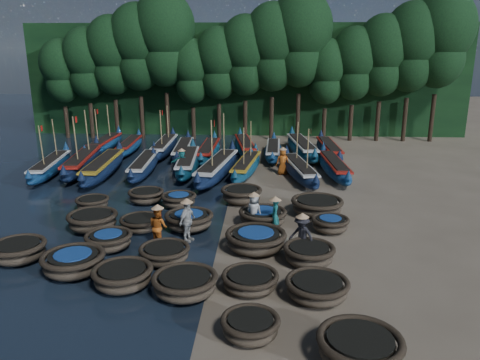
# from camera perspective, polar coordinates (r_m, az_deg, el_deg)

# --- Properties ---
(ground) EXTENTS (120.00, 120.00, 0.00)m
(ground) POSITION_cam_1_polar(r_m,az_deg,el_deg) (22.48, -1.87, -4.65)
(ground) COLOR #7D6F5B
(ground) RESTS_ON ground
(foliage_wall) EXTENTS (40.00, 3.00, 10.00)m
(foliage_wall) POSITION_cam_1_polar(r_m,az_deg,el_deg) (44.61, 0.73, 12.14)
(foliage_wall) COLOR black
(foliage_wall) RESTS_ON ground
(coracle_3) EXTENTS (1.79, 1.79, 0.66)m
(coracle_3) POSITION_cam_1_polar(r_m,az_deg,el_deg) (13.65, 1.27, -17.39)
(coracle_3) COLOR brown
(coracle_3) RESTS_ON ground
(coracle_4) EXTENTS (2.57, 2.57, 0.80)m
(coracle_4) POSITION_cam_1_polar(r_m,az_deg,el_deg) (13.07, 14.39, -19.22)
(coracle_4) COLOR brown
(coracle_4) RESTS_ON ground
(coracle_5) EXTENTS (2.47, 2.47, 0.81)m
(coracle_5) POSITION_cam_1_polar(r_m,az_deg,el_deg) (17.98, -19.64, -9.43)
(coracle_5) COLOR brown
(coracle_5) RESTS_ON ground
(coracle_6) EXTENTS (2.07, 2.07, 0.76)m
(coracle_6) POSITION_cam_1_polar(r_m,az_deg,el_deg) (16.56, -14.11, -11.31)
(coracle_6) COLOR brown
(coracle_6) RESTS_ON ground
(coracle_7) EXTENTS (2.62, 2.62, 0.75)m
(coracle_7) POSITION_cam_1_polar(r_m,az_deg,el_deg) (15.75, -6.73, -12.45)
(coracle_7) COLOR brown
(coracle_7) RESTS_ON ground
(coracle_8) EXTENTS (2.37, 2.37, 0.63)m
(coracle_8) POSITION_cam_1_polar(r_m,az_deg,el_deg) (15.98, 1.24, -12.15)
(coracle_8) COLOR brown
(coracle_8) RESTS_ON ground
(coracle_9) EXTENTS (2.27, 2.27, 0.70)m
(coracle_9) POSITION_cam_1_polar(r_m,az_deg,el_deg) (15.66, 9.38, -12.86)
(coracle_9) COLOR brown
(coracle_9) RESTS_ON ground
(coracle_10) EXTENTS (2.30, 2.30, 0.77)m
(coracle_10) POSITION_cam_1_polar(r_m,az_deg,el_deg) (19.81, -25.39, -7.78)
(coracle_10) COLOR brown
(coracle_10) RESTS_ON ground
(coracle_11) EXTENTS (2.24, 2.24, 0.70)m
(coracle_11) POSITION_cam_1_polar(r_m,az_deg,el_deg) (19.66, -15.71, -7.08)
(coracle_11) COLOR brown
(coracle_11) RESTS_ON ground
(coracle_12) EXTENTS (1.95, 1.95, 0.67)m
(coracle_12) POSITION_cam_1_polar(r_m,az_deg,el_deg) (18.08, -9.18, -8.82)
(coracle_12) COLOR brown
(coracle_12) RESTS_ON ground
(coracle_13) EXTENTS (2.85, 2.85, 0.82)m
(coracle_13) POSITION_cam_1_polar(r_m,az_deg,el_deg) (18.81, 1.95, -7.30)
(coracle_13) COLOR brown
(coracle_13) RESTS_ON ground
(coracle_14) EXTENTS (2.02, 2.02, 0.76)m
(coracle_14) POSITION_cam_1_polar(r_m,az_deg,el_deg) (17.87, 8.42, -8.90)
(coracle_14) COLOR brown
(coracle_14) RESTS_ON ground
(coracle_15) EXTENTS (2.60, 2.60, 0.83)m
(coracle_15) POSITION_cam_1_polar(r_m,az_deg,el_deg) (21.81, -17.53, -4.73)
(coracle_15) COLOR brown
(coracle_15) RESTS_ON ground
(coracle_16) EXTENTS (2.14, 2.14, 0.63)m
(coracle_16) POSITION_cam_1_polar(r_m,az_deg,el_deg) (21.29, -11.97, -5.15)
(coracle_16) COLOR brown
(coracle_16) RESTS_ON ground
(coracle_17) EXTENTS (2.36, 2.36, 0.79)m
(coracle_17) POSITION_cam_1_polar(r_m,az_deg,el_deg) (21.02, -6.23, -4.89)
(coracle_17) COLOR brown
(coracle_17) RESTS_ON ground
(coracle_18) EXTENTS (2.22, 2.22, 0.73)m
(coracle_18) POSITION_cam_1_polar(r_m,az_deg,el_deg) (21.48, 2.78, -4.45)
(coracle_18) COLOR brown
(coracle_18) RESTS_ON ground
(coracle_19) EXTENTS (1.68, 1.68, 0.68)m
(coracle_19) POSITION_cam_1_polar(r_m,az_deg,el_deg) (21.05, 10.94, -5.25)
(coracle_19) COLOR brown
(coracle_19) RESTS_ON ground
(coracle_20) EXTENTS (1.67, 1.67, 0.65)m
(coracle_20) POSITION_cam_1_polar(r_m,az_deg,el_deg) (24.58, -17.54, -2.68)
(coracle_20) COLOR brown
(coracle_20) RESTS_ON ground
(coracle_21) EXTENTS (1.89, 1.89, 0.72)m
(coracle_21) POSITION_cam_1_polar(r_m,az_deg,el_deg) (24.91, -11.39, -1.89)
(coracle_21) COLOR brown
(coracle_21) RESTS_ON ground
(coracle_22) EXTENTS (2.14, 2.14, 0.70)m
(coracle_22) POSITION_cam_1_polar(r_m,az_deg,el_deg) (24.02, -7.47, -2.40)
(coracle_22) COLOR brown
(coracle_22) RESTS_ON ground
(coracle_23) EXTENTS (2.30, 2.30, 0.84)m
(coracle_23) POSITION_cam_1_polar(r_m,az_deg,el_deg) (24.41, 0.18, -1.77)
(coracle_23) COLOR brown
(coracle_23) RESTS_ON ground
(coracle_24) EXTENTS (2.91, 2.91, 0.83)m
(coracle_24) POSITION_cam_1_polar(r_m,az_deg,el_deg) (23.01, 9.37, -3.13)
(coracle_24) COLOR brown
(coracle_24) RESTS_ON ground
(long_boat_0) EXTENTS (2.44, 7.96, 3.41)m
(long_boat_0) POSITION_cam_1_polar(r_m,az_deg,el_deg) (32.35, -22.13, 1.56)
(long_boat_0) COLOR navy
(long_boat_0) RESTS_ON ground
(long_boat_1) EXTENTS (2.73, 9.01, 3.86)m
(long_boat_1) POSITION_cam_1_polar(r_m,az_deg,el_deg) (32.55, -18.61, 2.12)
(long_boat_1) COLOR #101D3C
(long_boat_1) RESTS_ON ground
(long_boat_2) EXTENTS (1.99, 8.76, 1.54)m
(long_boat_2) POSITION_cam_1_polar(r_m,az_deg,el_deg) (30.89, -16.32, 1.56)
(long_boat_2) COLOR #101D3C
(long_boat_2) RESTS_ON ground
(long_boat_3) EXTENTS (1.79, 7.90, 1.39)m
(long_boat_3) POSITION_cam_1_polar(r_m,az_deg,el_deg) (30.93, -11.61, 1.78)
(long_boat_3) COLOR #101D3C
(long_boat_3) RESTS_ON ground
(long_boat_4) EXTENTS (2.06, 8.48, 1.50)m
(long_boat_4) POSITION_cam_1_polar(r_m,az_deg,el_deg) (31.04, -6.38, 2.14)
(long_boat_4) COLOR navy
(long_boat_4) RESTS_ON ground
(long_boat_5) EXTENTS (2.89, 9.01, 3.87)m
(long_boat_5) POSITION_cam_1_polar(r_m,az_deg,el_deg) (29.34, -2.77, 1.51)
(long_boat_5) COLOR #101D3C
(long_boat_5) RESTS_ON ground
(long_boat_6) EXTENTS (2.37, 7.62, 3.27)m
(long_boat_6) POSITION_cam_1_polar(r_m,az_deg,el_deg) (30.10, 0.77, 1.70)
(long_boat_6) COLOR navy
(long_boat_6) RESTS_ON ground
(long_boat_7) EXTENTS (2.70, 7.83, 3.37)m
(long_boat_7) POSITION_cam_1_polar(r_m,az_deg,el_deg) (29.33, 7.24, 1.23)
(long_boat_7) COLOR #101D3C
(long_boat_7) RESTS_ON ground
(long_boat_8) EXTENTS (1.91, 7.97, 1.40)m
(long_boat_8) POSITION_cam_1_polar(r_m,az_deg,el_deg) (30.46, 11.39, 1.59)
(long_boat_8) COLOR navy
(long_boat_8) RESTS_ON ground
(long_boat_9) EXTENTS (1.48, 8.34, 3.54)m
(long_boat_9) POSITION_cam_1_polar(r_m,az_deg,el_deg) (38.06, -16.26, 4.13)
(long_boat_9) COLOR navy
(long_boat_9) RESTS_ON ground
(long_boat_10) EXTENTS (1.65, 7.29, 1.29)m
(long_boat_10) POSITION_cam_1_polar(r_m,az_deg,el_deg) (37.57, -13.29, 4.08)
(long_boat_10) COLOR navy
(long_boat_10) RESTS_ON ground
(long_boat_11) EXTENTS (1.68, 8.38, 3.56)m
(long_boat_11) POSITION_cam_1_polar(r_m,az_deg,el_deg) (36.31, -9.19, 4.03)
(long_boat_11) COLOR #101D3C
(long_boat_11) RESTS_ON ground
(long_boat_12) EXTENTS (1.92, 8.07, 1.42)m
(long_boat_12) POSITION_cam_1_polar(r_m,az_deg,el_deg) (34.98, -6.93, 3.63)
(long_boat_12) COLOR #101D3C
(long_boat_12) RESTS_ON ground
(long_boat_13) EXTENTS (1.49, 8.15, 1.43)m
(long_boat_13) POSITION_cam_1_polar(r_m,az_deg,el_deg) (34.50, -3.86, 3.54)
(long_boat_13) COLOR navy
(long_boat_13) RESTS_ON ground
(long_boat_14) EXTENTS (2.60, 8.02, 1.43)m
(long_boat_14) POSITION_cam_1_polar(r_m,az_deg,el_deg) (36.15, 0.60, 4.14)
(long_boat_14) COLOR navy
(long_boat_14) RESTS_ON ground
(long_boat_15) EXTENTS (1.53, 7.50, 1.32)m
(long_boat_15) POSITION_cam_1_polar(r_m,az_deg,el_deg) (34.87, 4.05, 3.60)
(long_boat_15) COLOR navy
(long_boat_15) RESTS_ON ground
(long_boat_16) EXTENTS (2.68, 8.99, 1.59)m
(long_boat_16) POSITION_cam_1_polar(r_m,az_deg,el_deg) (35.66, 7.54, 3.95)
(long_boat_16) COLOR navy
(long_boat_16) RESTS_ON ground
(long_boat_17) EXTENTS (1.80, 8.05, 1.42)m
(long_boat_17) POSITION_cam_1_polar(r_m,az_deg,el_deg) (35.67, 10.79, 3.70)
(long_boat_17) COLOR #101D3C
(long_boat_17) RESTS_ON ground
(fisherman_0) EXTENTS (0.93, 0.84, 1.80)m
(fisherman_0) POSITION_cam_1_polar(r_m,az_deg,el_deg) (20.98, 1.71, -3.65)
(fisherman_0) COLOR beige
(fisherman_0) RESTS_ON ground
(fisherman_1) EXTENTS (0.52, 0.61, 1.79)m
(fisherman_1) POSITION_cam_1_polar(r_m,az_deg,el_deg) (20.46, 4.28, -4.09)
(fisherman_1) COLOR #186766
(fisherman_1) RESTS_ON ground
(fisherman_2) EXTENTS (1.05, 1.03, 1.91)m
(fisherman_2) POSITION_cam_1_polar(r_m,az_deg,el_deg) (19.35, -9.92, -5.49)
(fisherman_2) COLOR #B15317
(fisherman_2) RESTS_ON ground
(fisherman_3) EXTENTS (1.24, 1.12, 1.87)m
(fisherman_3) POSITION_cam_1_polar(r_m,az_deg,el_deg) (18.40, 7.52, -6.63)
(fisherman_3) COLOR black
(fisherman_3) RESTS_ON ground
(fisherman_4) EXTENTS (0.83, 1.14, 2.00)m
(fisherman_4) POSITION_cam_1_polar(r_m,az_deg,el_deg) (19.64, -6.45, -4.86)
(fisherman_4) COLOR beige
(fisherman_4) RESTS_ON ground
(fisherman_5) EXTENTS (1.56, 0.96, 1.80)m
(fisherman_5) POSITION_cam_1_polar(r_m,az_deg,el_deg) (30.22, -7.09, 2.26)
(fisherman_5) COLOR #186766
(fisherman_5) RESTS_ON ground
(fisherman_6) EXTENTS (0.92, 0.69, 1.90)m
(fisherman_6) POSITION_cam_1_polar(r_m,az_deg,el_deg) (29.99, 5.22, 2.36)
(fisherman_6) COLOR #B15317
(fisherman_6) RESTS_ON ground
(tree_0) EXTENTS (3.68, 3.68, 8.68)m
(tree_0) POSITION_cam_1_polar(r_m,az_deg,el_deg) (44.75, -20.93, 12.39)
(tree_0) COLOR black
(tree_0) RESTS_ON ground
(tree_1) EXTENTS (4.09, 4.09, 9.65)m
(tree_1) POSITION_cam_1_polar(r_m,az_deg,el_deg) (43.86, -18.20, 13.47)
(tree_1) COLOR black
(tree_1) RESTS_ON ground
(tree_2) EXTENTS (4.51, 4.51, 10.63)m
(tree_2) POSITION_cam_1_polar(r_m,az_deg,el_deg) (43.08, -15.33, 14.56)
(tree_2) COLOR black
(tree_2) RESTS_ON ground
(tree_3) EXTENTS (4.92, 4.92, 11.60)m
(tree_3) POSITION_cam_1_polar(r_m,az_deg,el_deg) (42.42, -12.33, 15.66)
(tree_3) COLOR black
(tree_3) RESTS_ON ground
(tree_4) EXTENTS (5.34, 5.34, 12.58)m
(tree_4) POSITION_cam_1_polar(r_m,az_deg,el_deg) (41.89, -9.22, 16.74)
(tree_4) COLOR black
(tree_4) RESTS_ON ground
(tree_5) EXTENTS (3.68, 3.68, 8.68)m
(tree_5) POSITION_cam_1_polar(r_m,az_deg,el_deg) (41.51, -5.87, 13.13)
(tree_5) COLOR black
(tree_5) RESTS_ON ground
(tree_6) EXTENTS (4.09, 4.09, 9.65)m
(tree_6) POSITION_cam_1_polar(r_m,az_deg,el_deg) (41.20, -2.63, 14.11)
(tree_6) COLOR black
(tree_6) RESTS_ON ground
(tree_7) EXTENTS (4.51, 4.51, 10.63)m
(tree_7) POSITION_cam_1_polar(r_m,az_deg,el_deg) (41.02, 0.67, 15.07)
(tree_7) COLOR black
(tree_7) RESTS_ON ground
(tree_8) EXTENTS (4.92, 4.92, 11.60)m
(tree_8) POSITION_cam_1_polar(r_m,az_deg,el_deg) (40.98, 4.01, 15.97)
(tree_8) COLOR black
(tree_8) RESTS_ON ground
(tree_9) EXTENTS (5.34, 5.34, 12.58)m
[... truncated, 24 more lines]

